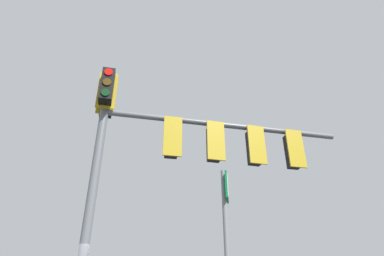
{
  "coord_description": "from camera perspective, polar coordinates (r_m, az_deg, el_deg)",
  "views": [
    {
      "loc": [
        5.4,
        5.12,
        1.21
      ],
      "look_at": [
        -1.46,
        2.5,
        5.37
      ],
      "focal_mm": 31.88,
      "sensor_mm": 36.0,
      "label": 1
    }
  ],
  "objects": [
    {
      "name": "signal_mast_assembly",
      "position": [
        8.1,
        -2.95,
        -3.07
      ],
      "size": [
        3.81,
        5.47,
        6.62
      ],
      "color": "slate",
      "rests_on": "ground"
    }
  ]
}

